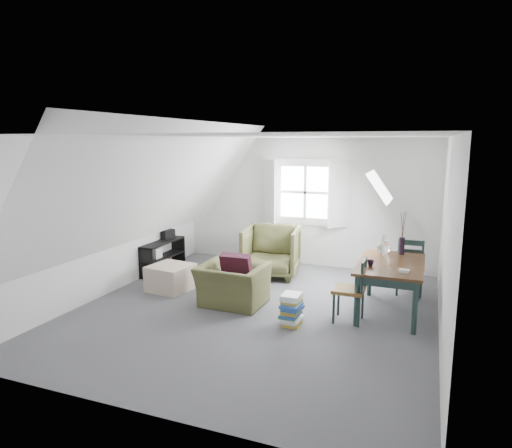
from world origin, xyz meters
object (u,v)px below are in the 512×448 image
at_px(ottoman, 171,278).
at_px(dining_chair_far, 410,265).
at_px(dining_chair_near, 352,289).
at_px(armchair_near, 233,305).
at_px(dining_table, 391,269).
at_px(magazine_stack, 291,310).
at_px(media_shelf, 160,258).
at_px(armchair_far, 271,275).

xyz_separation_m(ottoman, dining_chair_far, (3.70, 1.20, 0.27)).
bearing_deg(dining_chair_near, ottoman, -102.60).
height_order(armchair_near, dining_table, dining_table).
bearing_deg(dining_chair_far, magazine_stack, 35.46).
distance_m(dining_chair_far, magazine_stack, 2.36).
relative_size(dining_chair_far, media_shelf, 0.82).
height_order(dining_chair_far, dining_chair_near, dining_chair_far).
bearing_deg(armchair_near, magazine_stack, 160.34).
height_order(ottoman, media_shelf, media_shelf).
relative_size(armchair_far, dining_table, 0.67).
relative_size(armchair_near, ottoman, 1.52).
bearing_deg(magazine_stack, dining_chair_near, 29.13).
xyz_separation_m(armchair_far, dining_chair_far, (2.42, -0.19, 0.49)).
bearing_deg(media_shelf, magazine_stack, -30.52).
xyz_separation_m(dining_table, magazine_stack, (-1.18, -0.93, -0.43)).
bearing_deg(dining_table, magazine_stack, -141.92).
height_order(dining_table, dining_chair_near, dining_chair_near).
distance_m(media_shelf, magazine_stack, 3.41).
relative_size(armchair_near, dining_chair_near, 1.08).
bearing_deg(media_shelf, armchair_far, 10.88).
bearing_deg(armchair_far, magazine_stack, -72.65).
relative_size(dining_table, dining_chair_near, 1.68).
height_order(ottoman, dining_table, dining_table).
bearing_deg(dining_table, dining_chair_far, 76.23).
height_order(armchair_near, armchair_far, armchair_far).
bearing_deg(dining_chair_near, dining_table, 131.70).
distance_m(armchair_near, dining_chair_near, 1.83).
xyz_separation_m(dining_table, dining_chair_near, (-0.46, -0.53, -0.18)).
xyz_separation_m(ottoman, magazine_stack, (2.29, -0.68, 0.00)).
bearing_deg(ottoman, armchair_far, 47.37).
xyz_separation_m(media_shelf, magazine_stack, (3.04, -1.53, -0.05)).
xyz_separation_m(dining_chair_far, magazine_stack, (-1.41, -1.88, -0.27)).
distance_m(armchair_near, media_shelf, 2.31).
bearing_deg(dining_chair_near, magazine_stack, -68.25).
bearing_deg(armchair_near, media_shelf, -28.04).
bearing_deg(dining_table, media_shelf, 171.73).
height_order(ottoman, magazine_stack, same).
xyz_separation_m(armchair_near, dining_table, (2.22, 0.53, 0.64)).
xyz_separation_m(armchair_near, ottoman, (-1.24, 0.28, 0.21)).
relative_size(dining_chair_near, media_shelf, 0.78).
height_order(dining_table, magazine_stack, dining_table).
bearing_deg(armchair_far, ottoman, -141.33).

